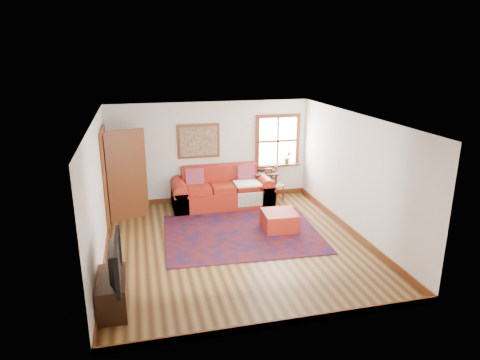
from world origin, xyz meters
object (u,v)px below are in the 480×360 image
object	(u,v)px
side_table	(265,177)
media_cabinet	(112,293)
red_leather_sofa	(222,193)
red_ottoman	(280,221)
ladder_back_chair	(273,183)

from	to	relation	value
side_table	media_cabinet	xyz separation A→B (m)	(-3.60, -4.14, -0.34)
side_table	media_cabinet	world-z (taller)	side_table
red_leather_sofa	media_cabinet	size ratio (longest dim) A/B	2.62
red_ottoman	media_cabinet	world-z (taller)	media_cabinet
red_leather_sofa	side_table	size ratio (longest dim) A/B	3.39
red_leather_sofa	red_ottoman	size ratio (longest dim) A/B	3.48
red_ottoman	ladder_back_chair	distance (m)	1.88
media_cabinet	side_table	bearing A→B (deg)	48.97
red_leather_sofa	side_table	distance (m)	1.19
red_ottoman	ladder_back_chair	world-z (taller)	ladder_back_chair
red_ottoman	red_leather_sofa	bearing A→B (deg)	119.65
red_leather_sofa	ladder_back_chair	size ratio (longest dim) A/B	2.90
red_leather_sofa	media_cabinet	distance (m)	4.69
ladder_back_chair	media_cabinet	size ratio (longest dim) A/B	0.90
ladder_back_chair	media_cabinet	distance (m)	5.52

